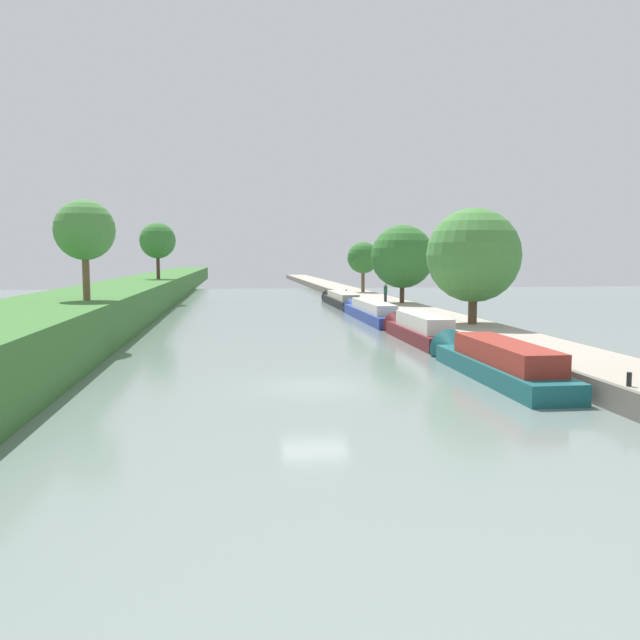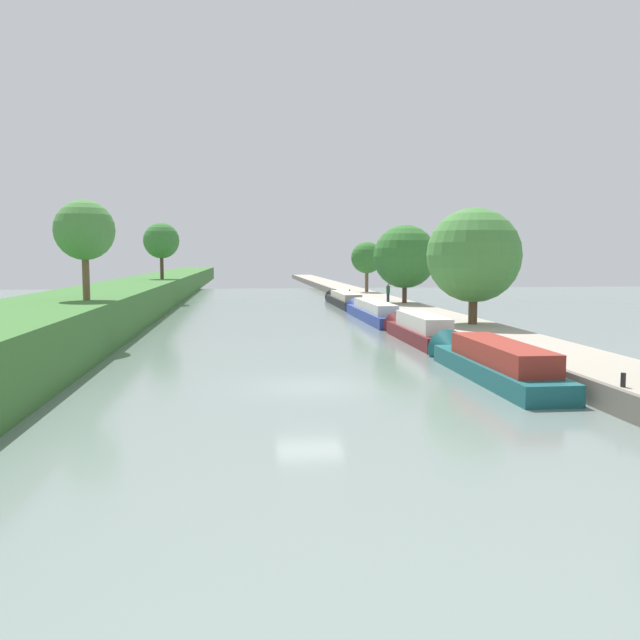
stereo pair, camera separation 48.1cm
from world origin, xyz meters
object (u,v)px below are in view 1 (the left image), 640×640
at_px(narrowboat_black, 340,300).
at_px(narrowboat_maroon, 418,329).
at_px(person_walking, 385,292).
at_px(narrowboat_teal, 493,361).
at_px(mooring_bollard_near, 629,379).
at_px(mooring_bollard_far, 346,292).
at_px(narrowboat_blue, 370,312).

bearing_deg(narrowboat_black, narrowboat_maroon, -89.98).
relative_size(narrowboat_black, person_walking, 9.30).
relative_size(narrowboat_teal, mooring_bollard_near, 25.71).
bearing_deg(person_walking, narrowboat_teal, -95.40).
height_order(narrowboat_black, person_walking, person_walking).
bearing_deg(person_walking, mooring_bollard_far, 95.46).
distance_m(narrowboat_maroon, mooring_bollard_near, 18.47).
bearing_deg(narrowboat_black, person_walking, -66.71).
bearing_deg(narrowboat_teal, mooring_bollard_far, 87.75).
bearing_deg(narrowboat_black, narrowboat_teal, -90.20).
xyz_separation_m(narrowboat_maroon, mooring_bollard_near, (1.72, -18.38, 0.37)).
bearing_deg(narrowboat_blue, narrowboat_black, 89.39).
distance_m(narrowboat_blue, mooring_bollard_near, 31.76).
xyz_separation_m(narrowboat_maroon, person_walking, (3.05, 22.06, 1.02)).
distance_m(narrowboat_maroon, mooring_bollard_far, 36.01).
height_order(narrowboat_teal, mooring_bollard_near, narrowboat_teal).
bearing_deg(mooring_bollard_near, narrowboat_blue, 93.43).
distance_m(narrowboat_maroon, person_walking, 22.29).
bearing_deg(narrowboat_teal, narrowboat_black, 89.80).
height_order(narrowboat_black, mooring_bollard_far, narrowboat_black).
height_order(narrowboat_blue, person_walking, person_walking).
relative_size(narrowboat_blue, mooring_bollard_far, 33.81).
bearing_deg(person_walking, narrowboat_blue, -110.28).
height_order(narrowboat_teal, narrowboat_maroon, narrowboat_maroon).
bearing_deg(narrowboat_blue, narrowboat_maroon, -89.23).
bearing_deg(narrowboat_black, mooring_bollard_near, -87.91).
bearing_deg(narrowboat_maroon, mooring_bollard_near, -84.64).
bearing_deg(narrowboat_blue, mooring_bollard_far, 85.20).
relative_size(narrowboat_teal, narrowboat_black, 0.75).
xyz_separation_m(mooring_bollard_near, mooring_bollard_far, (0.00, 54.35, 0.00)).
distance_m(narrowboat_teal, narrowboat_black, 41.02).
xyz_separation_m(narrowboat_black, mooring_bollard_far, (1.73, 6.80, 0.45)).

